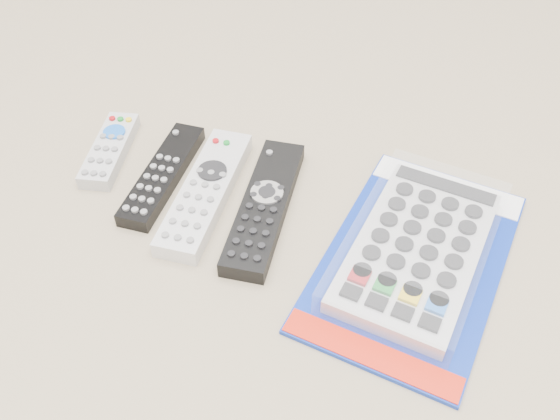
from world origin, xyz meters
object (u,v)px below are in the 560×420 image
(remote_small_grey, at_px, (110,150))
(remote_silver_dvd, at_px, (206,192))
(jumbo_remote_packaged, at_px, (417,249))
(remote_large_black, at_px, (265,206))
(remote_slim_black, at_px, (162,174))

(remote_small_grey, xyz_separation_m, remote_silver_dvd, (0.16, -0.04, 0.00))
(jumbo_remote_packaged, bearing_deg, remote_small_grey, -178.70)
(remote_small_grey, bearing_deg, remote_large_black, -20.14)
(remote_silver_dvd, height_order, jumbo_remote_packaged, jumbo_remote_packaged)
(remote_slim_black, distance_m, jumbo_remote_packaged, 0.35)
(remote_large_black, xyz_separation_m, jumbo_remote_packaged, (0.19, -0.02, 0.01))
(remote_slim_black, distance_m, remote_large_black, 0.15)
(remote_large_black, distance_m, jumbo_remote_packaged, 0.20)
(remote_slim_black, bearing_deg, remote_small_grey, 164.13)
(remote_silver_dvd, xyz_separation_m, remote_large_black, (0.08, -0.00, -0.00))
(remote_slim_black, relative_size, remote_silver_dvd, 0.85)
(jumbo_remote_packaged, bearing_deg, remote_large_black, -176.41)
(remote_small_grey, height_order, remote_large_black, remote_large_black)
(remote_silver_dvd, relative_size, remote_large_black, 0.98)
(remote_large_black, relative_size, jumbo_remote_packaged, 0.66)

